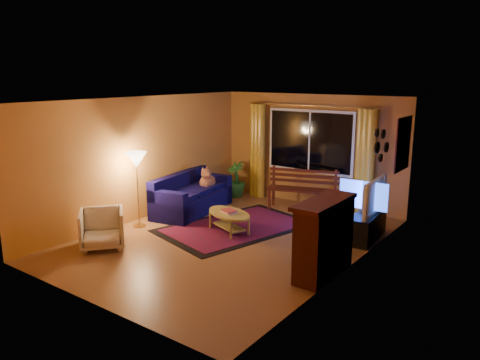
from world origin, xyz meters
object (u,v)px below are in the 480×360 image
Objects in this scene: sofa at (192,193)px; floor_lamp at (138,190)px; armchair at (102,227)px; bench at (302,200)px; tv_console at (367,226)px; coffee_table at (229,222)px.

floor_lamp is at bearing -106.20° from sofa.
floor_lamp reaches higher than armchair.
bench is 1.04× the size of floor_lamp.
bench is 2.07× the size of armchair.
floor_lamp is (-2.04, -2.88, 0.51)m from bench.
sofa reaches higher than bench.
tv_console is at bearing -0.76° from sofa.
floor_lamp is at bearing -157.73° from tv_console.
bench is 2.15m from coffee_table.
bench is 4.37m from armchair.
armchair is 2.31m from coffee_table.
floor_lamp is 1.36× the size of coffee_table.
armchair reaches higher than coffee_table.
armchair is (0.19, -2.53, -0.04)m from sofa.
coffee_table is 0.92× the size of tv_console.
bench is 3.56m from floor_lamp.
sofa is at bearing -159.21° from bench.
floor_lamp reaches higher than sofa.
tv_console is (3.88, 1.95, -0.49)m from floor_lamp.
armchair is 0.50× the size of floor_lamp.
sofa reaches higher than coffee_table.
armchair is at bearing -143.11° from tv_console.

